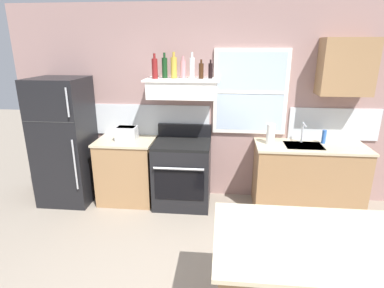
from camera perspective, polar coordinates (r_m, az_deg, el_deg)
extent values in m
cube|color=gray|center=(4.42, 1.98, 7.11)|extent=(5.40, 0.06, 2.70)
cube|color=silver|center=(4.64, -12.44, 4.44)|extent=(2.50, 0.02, 0.44)
cube|color=silver|center=(4.67, 24.55, 3.33)|extent=(1.20, 0.02, 0.44)
cube|color=white|center=(4.35, 10.65, 9.31)|extent=(1.00, 0.04, 1.15)
cube|color=silver|center=(4.33, 10.67, 9.28)|extent=(0.90, 0.01, 1.05)
cube|color=white|center=(4.33, 10.67, 9.27)|extent=(0.90, 0.02, 0.04)
cube|color=black|center=(4.69, -22.28, 0.43)|extent=(0.70, 0.68, 1.75)
cube|color=#333333|center=(4.31, -24.89, 3.68)|extent=(0.69, 0.00, 0.01)
cylinder|color=#A5A8AD|center=(4.30, -20.66, -3.62)|extent=(0.02, 0.02, 0.68)
cylinder|color=#A5A8AD|center=(4.10, -21.89, 7.07)|extent=(0.02, 0.02, 0.36)
cube|color=#9E754C|center=(4.56, -11.76, -4.88)|extent=(0.76, 0.60, 0.88)
cube|color=#C6B793|center=(4.41, -12.13, 0.59)|extent=(0.79, 0.63, 0.03)
cube|color=silver|center=(4.35, -11.89, 1.90)|extent=(0.28, 0.20, 0.19)
cube|color=black|center=(4.33, -11.96, 3.04)|extent=(0.24, 0.16, 0.01)
cube|color=black|center=(4.39, -13.72, 2.38)|extent=(0.02, 0.03, 0.02)
cube|color=black|center=(4.36, -1.77, -5.64)|extent=(0.76, 0.64, 0.87)
cube|color=black|center=(4.20, -1.83, 0.07)|extent=(0.76, 0.64, 0.04)
cube|color=black|center=(4.45, -1.36, 2.54)|extent=(0.76, 0.06, 0.18)
cube|color=black|center=(4.07, -2.36, -7.63)|extent=(0.65, 0.01, 0.40)
cylinder|color=silver|center=(3.94, -2.47, -4.56)|extent=(0.65, 0.03, 0.03)
cube|color=white|center=(4.14, -1.74, 10.03)|extent=(0.88, 0.48, 0.22)
cube|color=#262628|center=(3.93, -2.15, 8.44)|extent=(0.75, 0.02, 0.04)
cube|color=white|center=(4.13, -1.76, 11.72)|extent=(0.96, 0.52, 0.02)
cylinder|color=maroon|center=(4.13, -6.83, 13.54)|extent=(0.07, 0.07, 0.25)
cylinder|color=maroon|center=(4.12, -6.92, 15.72)|extent=(0.03, 0.03, 0.06)
cylinder|color=#143819|center=(4.19, -5.03, 13.70)|extent=(0.07, 0.07, 0.26)
cylinder|color=#143819|center=(4.18, -5.09, 15.91)|extent=(0.03, 0.03, 0.06)
cylinder|color=#B29333|center=(4.15, -3.33, 13.75)|extent=(0.08, 0.08, 0.27)
cylinder|color=#B29333|center=(4.14, -3.38, 16.05)|extent=(0.03, 0.03, 0.07)
cylinder|color=#C67F84|center=(4.15, -1.64, 13.50)|extent=(0.07, 0.07, 0.23)
cylinder|color=#C67F84|center=(4.14, -1.66, 15.46)|extent=(0.03, 0.03, 0.06)
cylinder|color=silver|center=(4.10, 0.01, 13.72)|extent=(0.06, 0.06, 0.26)
cylinder|color=silver|center=(4.09, 0.01, 16.03)|extent=(0.03, 0.03, 0.07)
cylinder|color=#381E0F|center=(4.10, 1.69, 13.21)|extent=(0.06, 0.06, 0.19)
cylinder|color=#381E0F|center=(4.09, 1.70, 14.90)|extent=(0.03, 0.03, 0.05)
cylinder|color=black|center=(4.14, 3.41, 13.21)|extent=(0.06, 0.06, 0.19)
cylinder|color=black|center=(4.13, 3.44, 14.86)|extent=(0.02, 0.02, 0.05)
cube|color=#9E754C|center=(4.52, 20.34, -5.88)|extent=(1.40, 0.60, 0.88)
cube|color=#C6B793|center=(4.36, 20.97, -0.38)|extent=(1.43, 0.63, 0.03)
cube|color=#B7BABC|center=(4.32, 19.77, -0.31)|extent=(0.48, 0.36, 0.01)
cylinder|color=silver|center=(4.41, 19.55, 2.05)|extent=(0.03, 0.03, 0.28)
cylinder|color=silver|center=(4.30, 19.95, 3.30)|extent=(0.02, 0.16, 0.02)
cylinder|color=white|center=(4.21, 14.21, 1.77)|extent=(0.11, 0.11, 0.27)
cylinder|color=blue|center=(4.48, 23.02, 1.22)|extent=(0.06, 0.06, 0.18)
cube|color=#C6B793|center=(2.36, 22.03, -16.21)|extent=(1.40, 0.90, 0.03)
cube|color=#9E754C|center=(4.43, 26.43, 12.53)|extent=(0.64, 0.32, 0.70)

